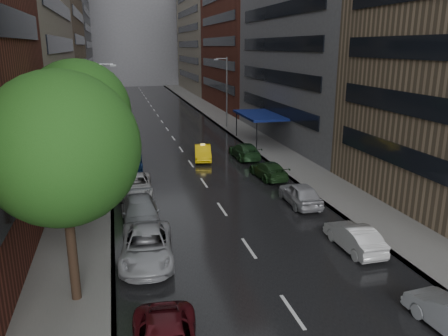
{
  "coord_description": "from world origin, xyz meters",
  "views": [
    {
      "loc": [
        -6.52,
        -10.44,
        10.48
      ],
      "look_at": [
        0.0,
        15.48,
        3.0
      ],
      "focal_mm": 35.0,
      "sensor_mm": 36.0,
      "label": 1
    }
  ],
  "objects": [
    {
      "name": "taxi",
      "position": [
        1.37,
        29.2,
        0.71
      ],
      "size": [
        2.19,
        4.49,
        1.42
      ],
      "primitive_type": "imported",
      "rotation": [
        0.0,
        0.0,
        -0.17
      ],
      "color": "yellow",
      "rests_on": "ground"
    },
    {
      "name": "tree_far",
      "position": [
        -8.6,
        30.53,
        5.74
      ],
      "size": [
        5.26,
        5.26,
        8.38
      ],
      "color": "#382619",
      "rests_on": "ground"
    },
    {
      "name": "buildings_right",
      "position": [
        15.0,
        56.7,
        15.03
      ],
      "size": [
        8.05,
        109.1,
        36.0
      ],
      "color": "#937A5B",
      "rests_on": "ground"
    },
    {
      "name": "sidewalk_right",
      "position": [
        9.0,
        50.0,
        0.07
      ],
      "size": [
        4.0,
        140.0,
        0.15
      ],
      "primitive_type": "cube",
      "color": "gray",
      "rests_on": "ground"
    },
    {
      "name": "street_lamp_right",
      "position": [
        7.72,
        45.0,
        4.89
      ],
      "size": [
        1.74,
        0.22,
        9.0
      ],
      "color": "gray",
      "rests_on": "sidewalk_right"
    },
    {
      "name": "street_lamp_left",
      "position": [
        -7.72,
        30.0,
        4.89
      ],
      "size": [
        1.74,
        0.22,
        9.0
      ],
      "color": "gray",
      "rests_on": "sidewalk_left"
    },
    {
      "name": "awning",
      "position": [
        8.98,
        35.0,
        3.13
      ],
      "size": [
        4.0,
        8.0,
        3.12
      ],
      "color": "navy",
      "rests_on": "sidewalk_right"
    },
    {
      "name": "tree_near",
      "position": [
        -8.6,
        6.98,
        6.64
      ],
      "size": [
        6.09,
        6.09,
        9.7
      ],
      "color": "#382619",
      "rests_on": "ground"
    },
    {
      "name": "building_far",
      "position": [
        0.0,
        118.0,
        16.0
      ],
      "size": [
        40.0,
        14.0,
        32.0
      ],
      "primitive_type": "cube",
      "color": "slate",
      "rests_on": "ground"
    },
    {
      "name": "parked_cars_left",
      "position": [
        -5.4,
        20.24,
        0.74
      ],
      "size": [
        3.05,
        42.67,
        1.58
      ],
      "color": "#4F0F16",
      "rests_on": "ground"
    },
    {
      "name": "sidewalk_left",
      "position": [
        -9.0,
        50.0,
        0.07
      ],
      "size": [
        4.0,
        140.0,
        0.15
      ],
      "primitive_type": "cube",
      "color": "gray",
      "rests_on": "ground"
    },
    {
      "name": "road",
      "position": [
        0.0,
        50.0,
        0.01
      ],
      "size": [
        14.0,
        140.0,
        0.01
      ],
      "primitive_type": "cube",
      "color": "black",
      "rests_on": "ground"
    },
    {
      "name": "parked_cars_right",
      "position": [
        5.4,
        17.42,
        0.73
      ],
      "size": [
        2.24,
        32.33,
        1.55
      ],
      "color": "silver",
      "rests_on": "ground"
    },
    {
      "name": "buildings_left",
      "position": [
        -15.0,
        58.79,
        15.99
      ],
      "size": [
        8.0,
        108.0,
        38.0
      ],
      "color": "maroon",
      "rests_on": "ground"
    },
    {
      "name": "tree_mid",
      "position": [
        -8.6,
        16.59,
        6.73
      ],
      "size": [
        6.16,
        6.16,
        9.82
      ],
      "color": "#382619",
      "rests_on": "ground"
    }
  ]
}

